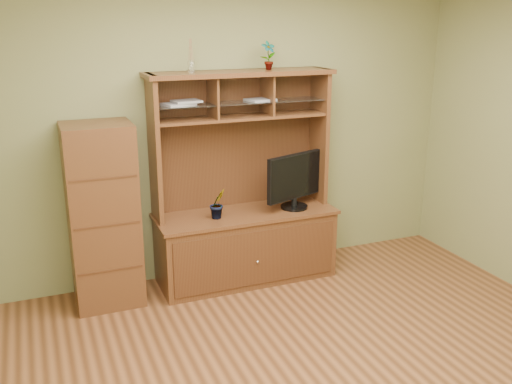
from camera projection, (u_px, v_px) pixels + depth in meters
room at (339, 188)px, 3.43m from camera, size 4.54×4.04×2.74m
media_hutch at (245, 224)px, 5.22m from camera, size 1.66×0.61×1.90m
monitor at (295, 180)px, 5.19m from camera, size 0.62×0.27×0.51m
orchid_plant at (218, 204)px, 4.97m from camera, size 0.18×0.16×0.27m
top_plant at (268, 55)px, 4.94m from camera, size 0.14×0.10×0.25m
reed_diffuser at (191, 59)px, 4.70m from camera, size 0.05×0.05×0.27m
magazines at (208, 102)px, 4.85m from camera, size 1.02×0.25×0.04m
side_cabinet at (103, 216)px, 4.70m from camera, size 0.55×0.50×1.54m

